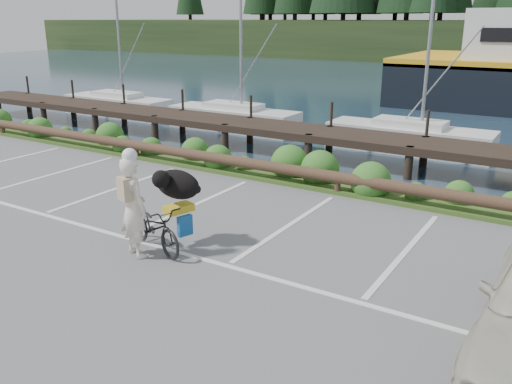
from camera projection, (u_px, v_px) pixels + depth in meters
ground at (239, 258)px, 10.26m from camera, size 72.00×72.00×0.00m
vegetation_strip at (348, 186)px, 14.53m from camera, size 34.00×1.60×0.10m
log_rail at (337, 194)px, 13.98m from camera, size 32.00×0.30×0.60m
bicycle at (154, 227)px, 10.51m from camera, size 1.88×1.13×0.93m
cyclist at (133, 207)px, 10.10m from camera, size 0.82×0.66×1.94m
dog at (177, 184)px, 10.63m from camera, size 0.78×1.12×0.59m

